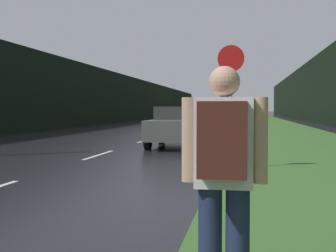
{
  "coord_description": "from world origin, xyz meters",
  "views": [
    {
      "loc": [
        4.58,
        -0.49,
        1.46
      ],
      "look_at": [
        2.07,
        14.87,
        0.9
      ],
      "focal_mm": 50.0,
      "sensor_mm": 36.0,
      "label": 1
    }
  ],
  "objects_px": {
    "stop_sign": "(231,95)",
    "hitchhiker_with_backpack": "(224,172)",
    "car_passing_near": "(176,126)",
    "delivery_truck": "(206,108)"
  },
  "relations": [
    {
      "from": "delivery_truck",
      "to": "hitchhiker_with_backpack",
      "type": "bearing_deg",
      "value": -85.25
    },
    {
      "from": "car_passing_near",
      "to": "delivery_truck",
      "type": "xyz_separation_m",
      "value": [
        -3.92,
        62.33,
        0.94
      ]
    },
    {
      "from": "car_passing_near",
      "to": "stop_sign",
      "type": "bearing_deg",
      "value": 109.29
    },
    {
      "from": "stop_sign",
      "to": "car_passing_near",
      "type": "height_order",
      "value": "stop_sign"
    },
    {
      "from": "hitchhiker_with_backpack",
      "to": "delivery_truck",
      "type": "xyz_separation_m",
      "value": [
        -6.4,
        76.96,
        0.71
      ]
    },
    {
      "from": "hitchhiker_with_backpack",
      "to": "delivery_truck",
      "type": "distance_m",
      "value": 77.23
    },
    {
      "from": "hitchhiker_with_backpack",
      "to": "delivery_truck",
      "type": "height_order",
      "value": "delivery_truck"
    },
    {
      "from": "hitchhiker_with_backpack",
      "to": "car_passing_near",
      "type": "relative_size",
      "value": 0.39
    },
    {
      "from": "stop_sign",
      "to": "delivery_truck",
      "type": "height_order",
      "value": "delivery_truck"
    },
    {
      "from": "stop_sign",
      "to": "hitchhiker_with_backpack",
      "type": "height_order",
      "value": "stop_sign"
    }
  ]
}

